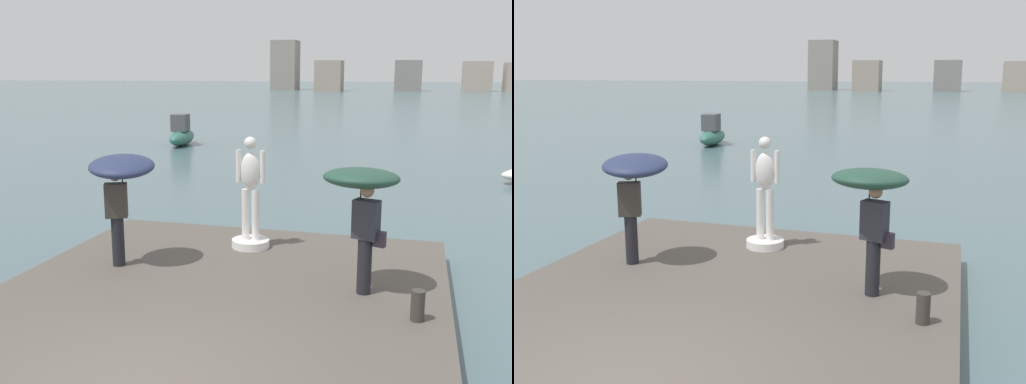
# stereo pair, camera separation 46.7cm
# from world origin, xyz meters

# --- Properties ---
(ground_plane) EXTENTS (400.00, 400.00, 0.00)m
(ground_plane) POSITION_xyz_m (0.00, 40.00, 0.00)
(ground_plane) COLOR #4C666B
(pier) EXTENTS (7.00, 9.75, 0.40)m
(pier) POSITION_xyz_m (0.00, 1.87, 0.20)
(pier) COLOR #564F47
(pier) RESTS_ON ground
(statue_white_figure) EXTENTS (0.74, 0.74, 2.17)m
(statue_white_figure) POSITION_xyz_m (-0.17, 5.40, 1.25)
(statue_white_figure) COLOR white
(statue_white_figure) RESTS_ON pier
(onlooker_left) EXTENTS (1.51, 1.53, 2.01)m
(onlooker_left) POSITION_xyz_m (-2.04, 3.78, 1.99)
(onlooker_left) COLOR black
(onlooker_left) RESTS_ON pier
(onlooker_right) EXTENTS (1.47, 1.47, 1.97)m
(onlooker_right) POSITION_xyz_m (2.12, 3.59, 2.01)
(onlooker_right) COLOR black
(onlooker_right) RESTS_ON pier
(mooring_bollard) EXTENTS (0.19, 0.19, 0.44)m
(mooring_bollard) POSITION_xyz_m (3.01, 2.69, 0.62)
(mooring_bollard) COLOR #38332D
(mooring_bollard) RESTS_ON pier
(boat_far) EXTENTS (1.48, 3.42, 1.64)m
(boat_far) POSITION_xyz_m (-9.05, 23.18, 0.57)
(boat_far) COLOR #336B5B
(boat_far) RESTS_ON ground
(distant_skyline) EXTENTS (52.88, 11.40, 10.51)m
(distant_skyline) POSITION_xyz_m (-3.38, 120.57, 3.65)
(distant_skyline) COLOR gray
(distant_skyline) RESTS_ON ground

